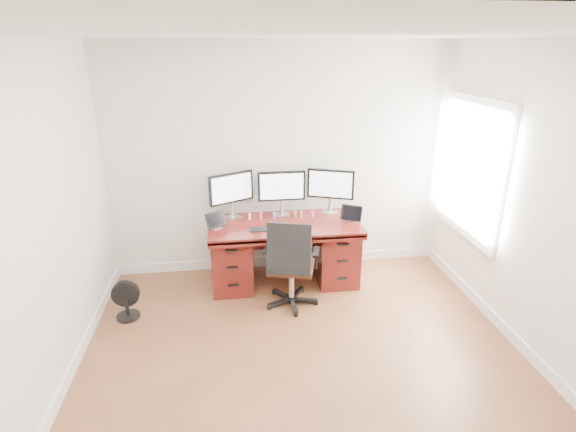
{
  "coord_description": "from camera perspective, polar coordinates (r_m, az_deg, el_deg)",
  "views": [
    {
      "loc": [
        -0.58,
        -2.87,
        2.65
      ],
      "look_at": [
        0.0,
        1.5,
        0.95
      ],
      "focal_mm": 28.0,
      "sensor_mm": 36.0,
      "label": 1
    }
  ],
  "objects": [
    {
      "name": "ground",
      "position": [
        3.94,
        3.06,
        -21.12
      ],
      "size": [
        4.5,
        4.5,
        0.0
      ],
      "primitive_type": "plane",
      "color": "brown",
      "rests_on": "ground"
    },
    {
      "name": "back_wall",
      "position": [
        5.31,
        -1.07,
        6.93
      ],
      "size": [
        4.0,
        0.1,
        2.7
      ],
      "primitive_type": "cube",
      "color": "silver",
      "rests_on": "ground"
    },
    {
      "name": "right_wall",
      "position": [
        4.14,
        31.49,
        -0.36
      ],
      "size": [
        0.1,
        4.5,
        2.7
      ],
      "color": "silver",
      "rests_on": "ground"
    },
    {
      "name": "desk",
      "position": [
        5.24,
        -0.47,
        -4.31
      ],
      "size": [
        1.7,
        0.8,
        0.75
      ],
      "color": "#571511",
      "rests_on": "ground"
    },
    {
      "name": "office_chair",
      "position": [
        4.78,
        0.37,
        -7.89
      ],
      "size": [
        0.66,
        0.66,
        1.01
      ],
      "rotation": [
        0.0,
        0.0,
        -0.27
      ],
      "color": "black",
      "rests_on": "ground"
    },
    {
      "name": "floor_fan",
      "position": [
        4.93,
        -19.87,
        -10.09
      ],
      "size": [
        0.28,
        0.24,
        0.41
      ],
      "rotation": [
        0.0,
        0.0,
        0.0
      ],
      "color": "black",
      "rests_on": "ground"
    },
    {
      "name": "monitor_left",
      "position": [
        5.18,
        -7.21,
        3.35
      ],
      "size": [
        0.5,
        0.29,
        0.53
      ],
      "rotation": [
        0.0,
        0.0,
        0.48
      ],
      "color": "silver",
      "rests_on": "desk"
    },
    {
      "name": "monitor_center",
      "position": [
        5.21,
        -0.82,
        3.63
      ],
      "size": [
        0.55,
        0.14,
        0.53
      ],
      "rotation": [
        0.0,
        0.0,
        0.01
      ],
      "color": "silver",
      "rests_on": "desk"
    },
    {
      "name": "monitor_right",
      "position": [
        5.3,
        5.42,
        3.86
      ],
      "size": [
        0.53,
        0.23,
        0.53
      ],
      "rotation": [
        0.0,
        0.0,
        -0.37
      ],
      "color": "silver",
      "rests_on": "desk"
    },
    {
      "name": "tablet_left",
      "position": [
        4.96,
        -9.14,
        -0.62
      ],
      "size": [
        0.23,
        0.19,
        0.19
      ],
      "rotation": [
        0.0,
        0.0,
        0.62
      ],
      "color": "silver",
      "rests_on": "desk"
    },
    {
      "name": "tablet_right",
      "position": [
        5.14,
        8.08,
        0.2
      ],
      "size": [
        0.24,
        0.17,
        0.19
      ],
      "rotation": [
        0.0,
        0.0,
        -0.49
      ],
      "color": "silver",
      "rests_on": "desk"
    },
    {
      "name": "keyboard",
      "position": [
        4.87,
        -0.47,
        -1.73
      ],
      "size": [
        0.32,
        0.19,
        0.01
      ],
      "primitive_type": "cube",
      "rotation": [
        0.0,
        0.0,
        -0.25
      ],
      "color": "white",
      "rests_on": "desk"
    },
    {
      "name": "trackpad",
      "position": [
        4.95,
        2.17,
        -1.39
      ],
      "size": [
        0.16,
        0.16,
        0.01
      ],
      "primitive_type": "cube",
      "rotation": [
        0.0,
        0.0,
        -0.23
      ],
      "color": "#B9BBC0",
      "rests_on": "desk"
    },
    {
      "name": "drawing_tablet",
      "position": [
        4.9,
        -3.65,
        -1.69
      ],
      "size": [
        0.22,
        0.14,
        0.01
      ],
      "primitive_type": "cube",
      "rotation": [
        0.0,
        0.0,
        -0.04
      ],
      "color": "black",
      "rests_on": "desk"
    },
    {
      "name": "phone",
      "position": [
        5.04,
        -0.72,
        -0.97
      ],
      "size": [
        0.14,
        0.1,
        0.01
      ],
      "primitive_type": "cube",
      "rotation": [
        0.0,
        0.0,
        0.26
      ],
      "color": "black",
      "rests_on": "desk"
    },
    {
      "name": "figurine_yellow",
      "position": [
        5.16,
        -4.91,
        -0.01
      ],
      "size": [
        0.03,
        0.03,
        0.08
      ],
      "color": "#D9D65B",
      "rests_on": "desk"
    },
    {
      "name": "figurine_pink",
      "position": [
        5.17,
        -3.46,
        0.06
      ],
      "size": [
        0.03,
        0.03,
        0.08
      ],
      "color": "pink",
      "rests_on": "desk"
    },
    {
      "name": "figurine_blue",
      "position": [
        5.18,
        -1.8,
        0.13
      ],
      "size": [
        0.03,
        0.03,
        0.08
      ],
      "color": "#668DE4",
      "rests_on": "desk"
    },
    {
      "name": "figurine_brown",
      "position": [
        5.21,
        0.89,
        0.26
      ],
      "size": [
        0.03,
        0.03,
        0.08
      ],
      "color": "#8F5B38",
      "rests_on": "desk"
    },
    {
      "name": "figurine_orange",
      "position": [
        5.22,
        1.68,
        0.3
      ],
      "size": [
        0.03,
        0.03,
        0.08
      ],
      "color": "#F0B25E",
      "rests_on": "desk"
    },
    {
      "name": "figurine_purple",
      "position": [
        5.24,
        3.12,
        0.36
      ],
      "size": [
        0.03,
        0.03,
        0.08
      ],
      "color": "#AE59DA",
      "rests_on": "desk"
    }
  ]
}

